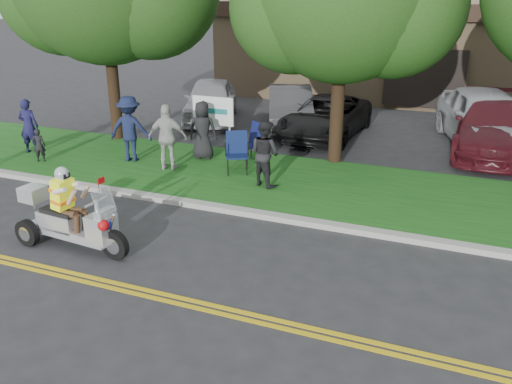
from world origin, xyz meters
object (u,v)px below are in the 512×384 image
at_px(lawn_chair_a, 253,140).
at_px(parked_car_right, 493,126).
at_px(spectator_adult_right, 168,137).
at_px(parked_car_far_left, 211,100).
at_px(parked_car_far_right, 484,117).
at_px(parked_car_left, 290,107).
at_px(spectator_adult_mid, 265,153).
at_px(trike_scooter, 69,220).
at_px(lawn_chair_b, 237,149).
at_px(parked_car_mid, 326,117).
at_px(spectator_adult_left, 29,126).

relative_size(lawn_chair_a, parked_car_right, 0.20).
bearing_deg(spectator_adult_right, parked_car_far_left, -89.34).
xyz_separation_m(parked_car_right, parked_car_far_right, (-0.26, 0.56, 0.12)).
bearing_deg(parked_car_left, spectator_adult_mid, -97.80).
relative_size(trike_scooter, parked_car_far_left, 0.56).
relative_size(lawn_chair_a, lawn_chair_b, 1.01).
height_order(parked_car_left, parked_car_right, parked_car_right).
height_order(trike_scooter, parked_car_mid, trike_scooter).
bearing_deg(spectator_adult_mid, lawn_chair_a, -35.89).
relative_size(trike_scooter, lawn_chair_a, 2.31).
bearing_deg(spectator_adult_left, parked_car_right, -171.01).
xyz_separation_m(parked_car_far_left, parked_car_far_right, (9.24, 0.09, 0.14)).
bearing_deg(parked_car_left, spectator_adult_right, -123.97).
bearing_deg(parked_car_mid, parked_car_right, 4.86).
xyz_separation_m(lawn_chair_a, parked_car_mid, (1.08, 3.63, -0.06)).
bearing_deg(spectator_adult_right, parked_car_far_right, -157.56).
xyz_separation_m(spectator_adult_right, parked_car_far_right, (7.62, 5.85, -0.08)).
distance_m(spectator_adult_right, parked_car_mid, 5.89).
bearing_deg(parked_car_far_right, spectator_adult_left, -169.76).
bearing_deg(lawn_chair_b, parked_car_far_right, 16.84).
distance_m(trike_scooter, parked_car_left, 10.38).
height_order(lawn_chair_a, spectator_adult_left, spectator_adult_left).
bearing_deg(spectator_adult_right, spectator_adult_left, -12.90).
relative_size(lawn_chair_b, spectator_adult_left, 0.67).
xyz_separation_m(spectator_adult_left, spectator_adult_mid, (7.25, -0.01, 0.02)).
bearing_deg(parked_car_far_right, trike_scooter, -140.82).
bearing_deg(spectator_adult_left, lawn_chair_a, -179.72).
xyz_separation_m(parked_car_mid, parked_car_far_right, (4.77, 0.70, 0.25)).
bearing_deg(spectator_adult_left, lawn_chair_b, 171.38).
height_order(parked_car_far_left, parked_car_far_right, parked_car_far_right).
height_order(lawn_chair_b, parked_car_left, parked_car_left).
xyz_separation_m(trike_scooter, parked_car_far_right, (7.11, 10.32, 0.33)).
distance_m(spectator_adult_left, spectator_adult_mid, 7.25).
bearing_deg(trike_scooter, lawn_chair_b, 81.34).
bearing_deg(parked_car_far_left, spectator_adult_left, -136.70).
xyz_separation_m(spectator_adult_left, parked_car_right, (12.35, 5.46, -0.12)).
bearing_deg(spectator_adult_right, spectator_adult_mid, 161.25).
height_order(spectator_adult_left, spectator_adult_right, spectator_adult_right).
xyz_separation_m(spectator_adult_mid, spectator_adult_right, (-2.77, 0.18, 0.06)).
xyz_separation_m(spectator_adult_mid, parked_car_far_left, (-4.40, 5.94, -0.16)).
height_order(spectator_adult_left, spectator_adult_mid, spectator_adult_mid).
xyz_separation_m(parked_car_far_left, parked_car_mid, (4.47, -0.61, -0.11)).
distance_m(spectator_adult_right, parked_car_far_left, 5.99).
height_order(trike_scooter, parked_car_right, trike_scooter).
xyz_separation_m(trike_scooter, parked_car_far_left, (-2.12, 10.23, 0.18)).
height_order(lawn_chair_b, spectator_adult_mid, spectator_adult_mid).
relative_size(spectator_adult_left, spectator_adult_mid, 0.97).
relative_size(trike_scooter, spectator_adult_mid, 1.53).
xyz_separation_m(lawn_chair_a, spectator_adult_left, (-6.24, -1.69, 0.19)).
distance_m(lawn_chair_a, parked_car_right, 7.18).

